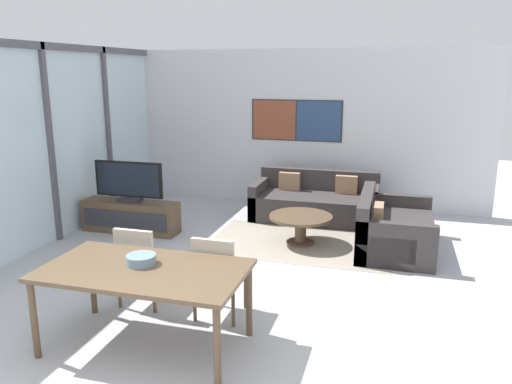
{
  "coord_description": "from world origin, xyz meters",
  "views": [
    {
      "loc": [
        1.79,
        -2.96,
        2.42
      ],
      "look_at": [
        0.15,
        2.84,
        0.95
      ],
      "focal_mm": 35.0,
      "sensor_mm": 36.0,
      "label": 1
    }
  ],
  "objects_px": {
    "television": "(129,182)",
    "fruit_bowl": "(141,259)",
    "dining_chair_left": "(141,260)",
    "coffee_table": "(301,222)",
    "tv_console": "(131,216)",
    "dining_table": "(144,275)",
    "sofa_side": "(390,230)",
    "dining_chair_centre": "(218,271)",
    "sofa_main": "(316,203)"
  },
  "relations": [
    {
      "from": "television",
      "to": "sofa_main",
      "type": "bearing_deg",
      "value": 30.05
    },
    {
      "from": "tv_console",
      "to": "television",
      "type": "height_order",
      "value": "television"
    },
    {
      "from": "television",
      "to": "fruit_bowl",
      "type": "distance_m",
      "value": 3.33
    },
    {
      "from": "coffee_table",
      "to": "dining_table",
      "type": "distance_m",
      "value": 3.21
    },
    {
      "from": "tv_console",
      "to": "coffee_table",
      "type": "distance_m",
      "value": 2.62
    },
    {
      "from": "fruit_bowl",
      "to": "sofa_side",
      "type": "bearing_deg",
      "value": 56.2
    },
    {
      "from": "tv_console",
      "to": "sofa_side",
      "type": "height_order",
      "value": "sofa_side"
    },
    {
      "from": "sofa_main",
      "to": "fruit_bowl",
      "type": "xyz_separation_m",
      "value": [
        -0.87,
        -4.34,
        0.54
      ]
    },
    {
      "from": "tv_console",
      "to": "dining_table",
      "type": "distance_m",
      "value": 3.45
    },
    {
      "from": "sofa_main",
      "to": "coffee_table",
      "type": "relative_size",
      "value": 2.27
    },
    {
      "from": "dining_table",
      "to": "television",
      "type": "bearing_deg",
      "value": 121.86
    },
    {
      "from": "dining_table",
      "to": "fruit_bowl",
      "type": "xyz_separation_m",
      "value": [
        -0.06,
        0.08,
        0.12
      ]
    },
    {
      "from": "sofa_main",
      "to": "dining_chair_left",
      "type": "xyz_separation_m",
      "value": [
        -1.24,
        -3.7,
        0.24
      ]
    },
    {
      "from": "television",
      "to": "dining_chair_centre",
      "type": "xyz_separation_m",
      "value": [
        2.24,
        -2.24,
        -0.29
      ]
    },
    {
      "from": "sofa_side",
      "to": "dining_chair_left",
      "type": "bearing_deg",
      "value": 135.24
    },
    {
      "from": "coffee_table",
      "to": "fruit_bowl",
      "type": "distance_m",
      "value": 3.17
    },
    {
      "from": "television",
      "to": "coffee_table",
      "type": "height_order",
      "value": "television"
    },
    {
      "from": "television",
      "to": "fruit_bowl",
      "type": "bearing_deg",
      "value": -58.36
    },
    {
      "from": "dining_chair_left",
      "to": "coffee_table",
      "type": "bearing_deg",
      "value": 62.28
    },
    {
      "from": "tv_console",
      "to": "dining_chair_centre",
      "type": "height_order",
      "value": "dining_chair_centre"
    },
    {
      "from": "sofa_main",
      "to": "dining_chair_left",
      "type": "bearing_deg",
      "value": -108.56
    },
    {
      "from": "coffee_table",
      "to": "fruit_bowl",
      "type": "height_order",
      "value": "fruit_bowl"
    },
    {
      "from": "television",
      "to": "fruit_bowl",
      "type": "relative_size",
      "value": 4.13
    },
    {
      "from": "coffee_table",
      "to": "dining_chair_left",
      "type": "relative_size",
      "value": 1.03
    },
    {
      "from": "television",
      "to": "sofa_main",
      "type": "xyz_separation_m",
      "value": [
        2.61,
        1.51,
        -0.53
      ]
    },
    {
      "from": "sofa_main",
      "to": "dining_chair_centre",
      "type": "bearing_deg",
      "value": -95.66
    },
    {
      "from": "sofa_side",
      "to": "dining_table",
      "type": "relative_size",
      "value": 0.92
    },
    {
      "from": "tv_console",
      "to": "fruit_bowl",
      "type": "relative_size",
      "value": 5.62
    },
    {
      "from": "tv_console",
      "to": "dining_table",
      "type": "xyz_separation_m",
      "value": [
        1.81,
        -2.91,
        0.44
      ]
    },
    {
      "from": "coffee_table",
      "to": "tv_console",
      "type": "bearing_deg",
      "value": -176.11
    },
    {
      "from": "television",
      "to": "dining_table",
      "type": "height_order",
      "value": "television"
    },
    {
      "from": "sofa_main",
      "to": "fruit_bowl",
      "type": "bearing_deg",
      "value": -101.33
    },
    {
      "from": "dining_table",
      "to": "fruit_bowl",
      "type": "height_order",
      "value": "fruit_bowl"
    },
    {
      "from": "television",
      "to": "coffee_table",
      "type": "relative_size",
      "value": 1.23
    },
    {
      "from": "coffee_table",
      "to": "fruit_bowl",
      "type": "bearing_deg",
      "value": -106.13
    },
    {
      "from": "dining_table",
      "to": "tv_console",
      "type": "bearing_deg",
      "value": 121.87
    },
    {
      "from": "sofa_main",
      "to": "coffee_table",
      "type": "xyz_separation_m",
      "value": [
        0.0,
        -1.34,
        0.05
      ]
    },
    {
      "from": "tv_console",
      "to": "sofa_side",
      "type": "distance_m",
      "value": 3.86
    },
    {
      "from": "dining_chair_left",
      "to": "dining_chair_centre",
      "type": "bearing_deg",
      "value": -3.65
    },
    {
      "from": "dining_table",
      "to": "sofa_main",
      "type": "bearing_deg",
      "value": 79.66
    },
    {
      "from": "coffee_table",
      "to": "dining_chair_centre",
      "type": "xyz_separation_m",
      "value": [
        -0.37,
        -2.42,
        0.19
      ]
    },
    {
      "from": "coffee_table",
      "to": "dining_chair_left",
      "type": "xyz_separation_m",
      "value": [
        -1.24,
        -2.36,
        0.19
      ]
    },
    {
      "from": "television",
      "to": "dining_chair_left",
      "type": "height_order",
      "value": "television"
    },
    {
      "from": "sofa_side",
      "to": "coffee_table",
      "type": "xyz_separation_m",
      "value": [
        -1.23,
        -0.13,
        0.05
      ]
    },
    {
      "from": "television",
      "to": "dining_chair_left",
      "type": "bearing_deg",
      "value": -57.85
    },
    {
      "from": "television",
      "to": "sofa_side",
      "type": "bearing_deg",
      "value": 4.59
    },
    {
      "from": "tv_console",
      "to": "sofa_side",
      "type": "relative_size",
      "value": 0.92
    },
    {
      "from": "television",
      "to": "coffee_table",
      "type": "distance_m",
      "value": 2.66
    },
    {
      "from": "coffee_table",
      "to": "sofa_main",
      "type": "bearing_deg",
      "value": 90.0
    },
    {
      "from": "dining_table",
      "to": "coffee_table",
      "type": "bearing_deg",
      "value": 75.35
    }
  ]
}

